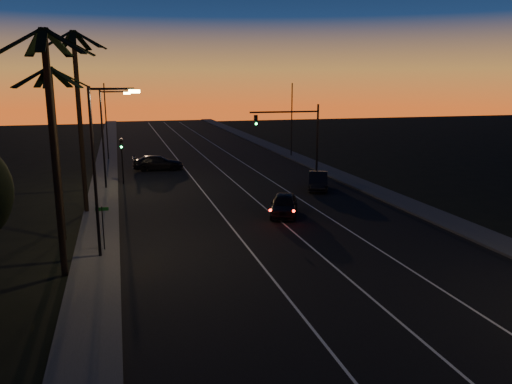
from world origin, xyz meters
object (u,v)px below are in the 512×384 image
object	(u,v)px
signal_mast	(295,127)
lead_car	(284,204)
right_car	(318,181)
cross_car	(158,163)

from	to	relation	value
signal_mast	lead_car	bearing A→B (deg)	-112.47
right_car	cross_car	bearing A→B (deg)	133.10
lead_car	right_car	world-z (taller)	lead_car
signal_mast	right_car	world-z (taller)	signal_mast
lead_car	right_car	xyz separation A→B (m)	(5.58, 7.36, -0.01)
right_car	cross_car	size ratio (longest dim) A/B	0.89
signal_mast	cross_car	world-z (taller)	signal_mast
cross_car	lead_car	bearing A→B (deg)	-71.31
signal_mast	right_car	bearing A→B (deg)	-92.63
right_car	signal_mast	bearing A→B (deg)	87.37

